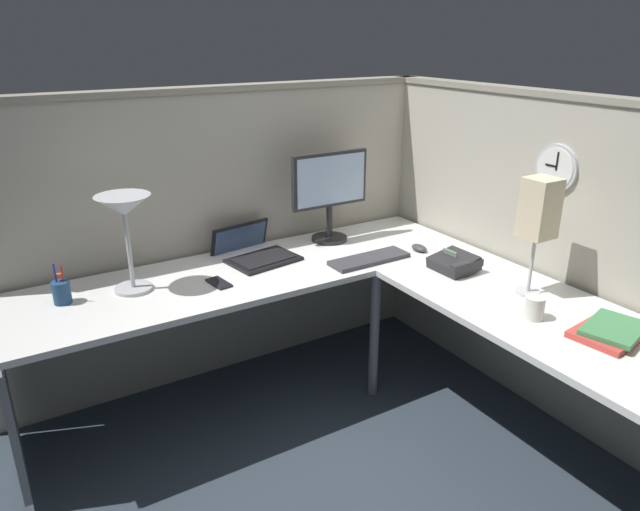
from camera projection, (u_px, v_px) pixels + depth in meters
ground_plane at (365, 418)px, 2.96m from camera, size 6.80×6.80×0.00m
cubicle_wall_back at (223, 234)px, 3.19m from camera, size 2.57×0.12×1.58m
cubicle_wall_right at (544, 256)px, 2.88m from camera, size 0.12×2.37×1.58m
desk at (349, 317)px, 2.62m from camera, size 2.35×2.15×0.73m
monitor at (330, 190)px, 3.19m from camera, size 0.46×0.20×0.50m
laptop at (253, 252)px, 3.05m from camera, size 0.40×0.43×0.22m
keyboard at (369, 259)px, 2.99m from camera, size 0.43×0.15×0.02m
computer_mouse at (419, 248)px, 3.13m from camera, size 0.06×0.10×0.03m
desk_lamp_dome at (124, 214)px, 2.53m from camera, size 0.24×0.24×0.44m
pen_cup at (62, 292)px, 2.52m from camera, size 0.08×0.08×0.18m
cell_phone at (219, 283)px, 2.72m from camera, size 0.09×0.15×0.01m
office_phone at (455, 264)px, 2.86m from camera, size 0.19×0.21×0.11m
book_stack at (611, 331)px, 2.25m from camera, size 0.32×0.26×0.04m
desk_lamp_paper at (539, 212)px, 2.49m from camera, size 0.13×0.13×0.53m
coffee_mug at (534, 308)px, 2.38m from camera, size 0.08×0.08×0.10m
wall_clock at (557, 168)px, 2.66m from camera, size 0.04×0.22×0.22m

